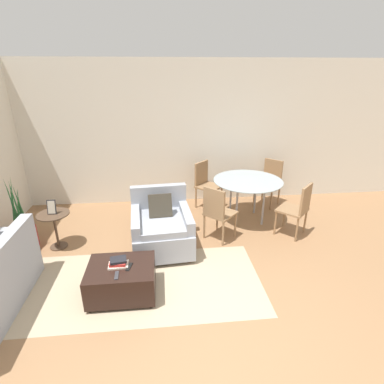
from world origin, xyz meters
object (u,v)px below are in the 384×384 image
armchair (162,228)px  side_table (55,224)px  book_stack (118,263)px  dining_chair_near_right (298,207)px  potted_plant (22,233)px  dining_chair_far_left (205,182)px  ottoman (122,279)px  dining_chair_far_right (270,179)px  tv_remote_secondary (129,267)px  dining_chair_near_left (217,210)px  dining_table (248,184)px  picture_frame (52,207)px  tv_remote_primary (117,275)px

armchair → side_table: (-1.59, 0.20, 0.05)m
book_stack → dining_chair_near_right: bearing=22.7°
armchair → side_table: armchair is taller
potted_plant → dining_chair_far_left: potted_plant is taller
ottoman → dining_chair_far_left: 2.81m
book_stack → dining_chair_far_right: (2.68, 2.42, 0.08)m
ottoman → tv_remote_secondary: bearing=-13.0°
armchair → ottoman: size_ratio=1.29×
potted_plant → dining_chair_far_left: (2.97, 1.24, 0.26)m
dining_chair_near_left → dining_table: bearing=45.0°
picture_frame → dining_chair_near_left: dining_chair_near_left is taller
book_stack → armchair: bearing=61.9°
picture_frame → dining_chair_far_right: bearing=18.7°
tv_remote_secondary → dining_chair_far_left: size_ratio=0.17×
tv_remote_primary → potted_plant: 2.11m
tv_remote_secondary → tv_remote_primary: bearing=-130.9°
armchair → dining_table: 1.76m
ottoman → tv_remote_secondary: (0.10, -0.02, 0.19)m
side_table → dining_chair_far_left: 2.77m
picture_frame → dining_chair_near_right: bearing=-0.4°
picture_frame → dining_table: size_ratio=0.18×
tv_remote_primary → dining_table: size_ratio=0.12×
book_stack → dining_chair_far_left: size_ratio=0.26×
armchair → potted_plant: bearing=173.7°
potted_plant → dining_chair_far_right: size_ratio=1.28×
dining_table → dining_chair_far_right: dining_chair_far_right is taller
tv_remote_primary → side_table: side_table is taller
ottoman → dining_table: 2.73m
side_table → book_stack: bearing=-46.8°
tv_remote_secondary → dining_chair_near_left: 1.72m
dining_chair_near_right → side_table: bearing=179.6°
tv_remote_secondary → dining_chair_far_right: dining_chair_far_right is taller
dining_chair_near_left → tv_remote_secondary: bearing=-136.9°
book_stack → dining_table: size_ratio=0.20×
dining_chair_near_right → dining_chair_near_left: bearing=180.0°
tv_remote_primary → potted_plant: (-1.59, 1.38, -0.15)m
dining_chair_far_left → armchair: bearing=-120.6°
dining_chair_near_left → dining_chair_far_right: same height
dining_chair_far_left → dining_table: bearing=-45.0°
dining_chair_near_left → potted_plant: bearing=178.8°
dining_chair_near_left → dining_chair_near_right: 1.30m
dining_chair_near_left → dining_chair_near_right: same height
tv_remote_primary → dining_table: (2.03, 1.96, 0.27)m
picture_frame → ottoman: bearing=-46.7°
tv_remote_primary → dining_chair_near_left: bearing=43.7°
book_stack → dining_chair_near_right: (2.68, 1.12, 0.08)m
tv_remote_secondary → dining_chair_far_right: size_ratio=0.17×
tv_remote_secondary → potted_plant: 2.12m
potted_plant → dining_chair_near_right: bearing=-0.8°
book_stack → ottoman: bearing=-41.7°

